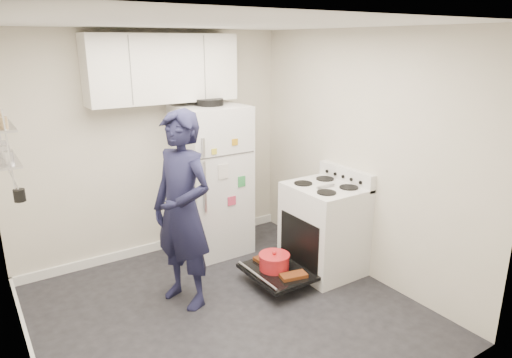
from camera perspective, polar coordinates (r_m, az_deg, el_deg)
room at (r=3.83m, az=-4.58°, el=-0.92°), size 3.21×3.21×2.51m
electric_range at (r=4.89m, az=8.35°, el=-6.27°), size 0.66×0.76×1.10m
open_oven_door at (r=4.68m, az=2.48°, el=-10.88°), size 0.55×0.70×0.24m
refrigerator at (r=5.22m, az=-5.54°, el=-0.10°), size 0.72×0.74×1.77m
upper_cabinets at (r=4.98m, az=-11.55°, el=13.39°), size 1.60×0.33×0.70m
wall_shelf_rack at (r=3.74m, az=-28.93°, el=3.99°), size 0.14×0.60×0.61m
person at (r=4.16m, az=-9.19°, el=-3.95°), size 0.63×0.77×1.82m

